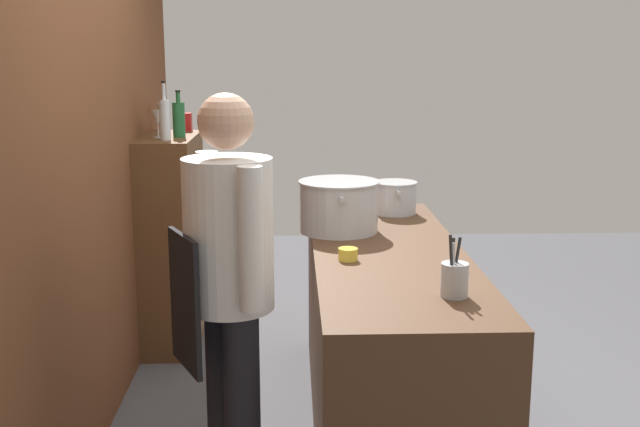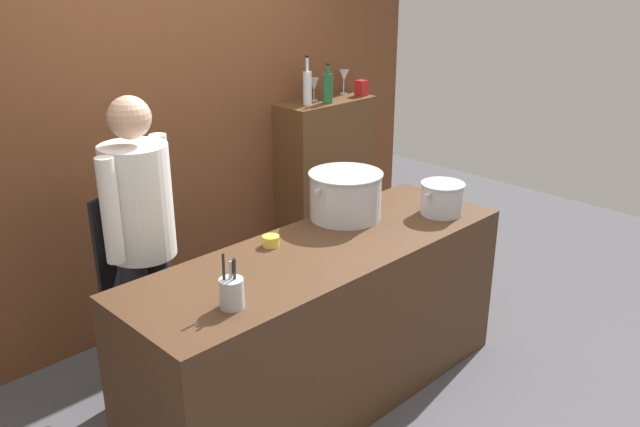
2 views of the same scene
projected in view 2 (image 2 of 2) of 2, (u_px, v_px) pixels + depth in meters
ground_plane at (323, 396)px, 3.66m from camera, size 8.00×8.00×0.00m
brick_back_panel at (162, 91)px, 4.05m from camera, size 4.40×0.10×3.00m
prep_counter at (324, 325)px, 3.50m from camera, size 2.17×0.70×0.90m
bar_cabinet at (326, 186)px, 5.01m from camera, size 0.76×0.32×1.30m
chef at (141, 232)px, 3.36m from camera, size 0.49×0.41×1.66m
stockpot_large at (345, 195)px, 3.68m from camera, size 0.47×0.41×0.26m
stockpot_small at (442, 198)px, 3.75m from camera, size 0.31×0.25×0.18m
utensil_crock at (232, 292)px, 2.75m from camera, size 0.10×0.10×0.24m
butter_jar at (271, 241)px, 3.35m from camera, size 0.09×0.09×0.05m
wine_bottle_green at (328, 88)px, 4.65m from camera, size 0.07×0.07×0.28m
wine_bottle_clear at (307, 87)px, 4.59m from camera, size 0.06×0.06×0.34m
wine_glass_short at (314, 85)px, 4.72m from camera, size 0.07×0.07×0.16m
wine_glass_wide at (344, 76)px, 4.95m from camera, size 0.07×0.07×0.18m
spice_tin_red at (361, 88)px, 4.91m from camera, size 0.08×0.08×0.11m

